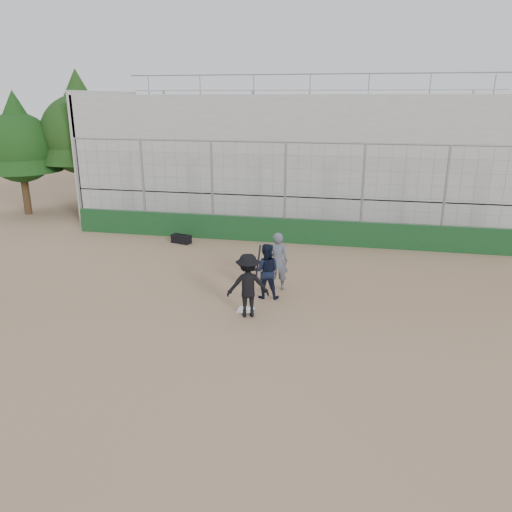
% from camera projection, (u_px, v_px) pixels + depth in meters
% --- Properties ---
extents(ground, '(90.00, 90.00, 0.00)m').
position_uv_depth(ground, '(246.00, 310.00, 13.81)').
color(ground, brown).
rests_on(ground, ground).
extents(home_plate, '(0.44, 0.44, 0.02)m').
position_uv_depth(home_plate, '(246.00, 310.00, 13.80)').
color(home_plate, white).
rests_on(home_plate, ground).
extents(backstop, '(18.10, 0.25, 4.04)m').
position_uv_depth(backstop, '(285.00, 219.00, 20.04)').
color(backstop, '#113818').
rests_on(backstop, ground).
extents(bleachers, '(20.25, 6.70, 6.98)m').
position_uv_depth(bleachers, '(301.00, 156.00, 24.07)').
color(bleachers, '#9C9C9C').
rests_on(bleachers, ground).
extents(tree_left, '(4.48, 4.48, 7.00)m').
position_uv_depth(tree_left, '(80.00, 124.00, 24.89)').
color(tree_left, '#372314').
rests_on(tree_left, ground).
extents(tree_right, '(3.84, 3.84, 6.00)m').
position_uv_depth(tree_right, '(18.00, 138.00, 24.17)').
color(tree_right, '#362513').
rests_on(tree_right, ground).
extents(batter_at_plate, '(1.26, 0.92, 1.90)m').
position_uv_depth(batter_at_plate, '(248.00, 285.00, 13.23)').
color(batter_at_plate, black).
rests_on(batter_at_plate, ground).
extents(catcher_crouched, '(0.85, 0.69, 1.12)m').
position_uv_depth(catcher_crouched, '(266.00, 280.00, 14.51)').
color(catcher_crouched, black).
rests_on(catcher_crouched, ground).
extents(umpire, '(0.70, 0.51, 1.62)m').
position_uv_depth(umpire, '(277.00, 264.00, 15.12)').
color(umpire, '#4C5461').
rests_on(umpire, ground).
extents(equipment_bag, '(0.87, 0.55, 0.38)m').
position_uv_depth(equipment_bag, '(181.00, 239.00, 20.17)').
color(equipment_bag, black).
rests_on(equipment_bag, ground).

